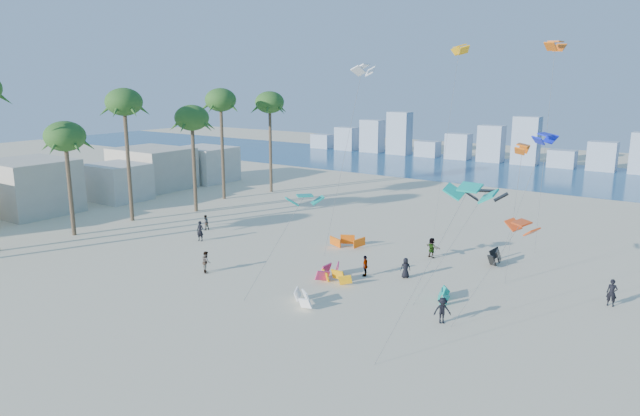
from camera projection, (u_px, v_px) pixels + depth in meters
The scene contains 10 objects.
ground at pixel (141, 315), 37.25m from camera, with size 220.00×220.00×0.00m, color beige.
ocean at pixel (498, 171), 95.02m from camera, with size 220.00×220.00×0.00m, color navy.
kitesurfer_near at pixel (200, 231), 54.01m from camera, with size 0.69×0.45×1.89m, color black.
kitesurfer_mid at pixel (206, 262), 45.29m from camera, with size 0.83×0.64×1.70m, color gray.
kitesurfers_far at pixel (400, 264), 44.88m from camera, with size 37.49×13.31×1.85m.
grounded_kites at pixel (379, 266), 45.62m from camera, with size 15.42×19.06×1.03m.
flying_kites at pixel (488, 119), 44.20m from camera, with size 30.89×32.99×18.66m.
palm_row at pixel (129, 114), 59.36m from camera, with size 6.77×44.80×15.53m.
beachfront_buildings at pixel (100, 179), 72.06m from camera, with size 11.50×43.00×6.00m.
distant_skyline at pixel (511, 146), 103.03m from camera, with size 85.00×3.00×8.40m.
Camera 1 is at (29.32, -22.06, 14.92)m, focal length 32.45 mm.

